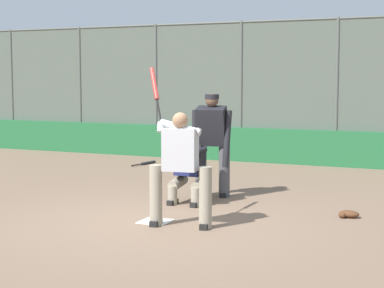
# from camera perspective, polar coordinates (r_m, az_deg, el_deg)

# --- Properties ---
(ground_plane) EXTENTS (160.00, 160.00, 0.00)m
(ground_plane) POSITION_cam_1_polar(r_m,az_deg,el_deg) (9.41, -3.27, -6.91)
(ground_plane) COLOR #7A604C
(home_plate_marker) EXTENTS (0.43, 0.43, 0.01)m
(home_plate_marker) POSITION_cam_1_polar(r_m,az_deg,el_deg) (9.41, -3.27, -6.88)
(home_plate_marker) COLOR white
(home_plate_marker) RESTS_ON ground_plane
(backstop_fence) EXTENTS (21.55, 0.08, 3.49)m
(backstop_fence) POSITION_cam_1_polar(r_m,az_deg,el_deg) (15.77, 8.49, 4.92)
(backstop_fence) COLOR #515651
(backstop_fence) RESTS_ON ground_plane
(padding_wall) EXTENTS (21.04, 0.18, 0.84)m
(padding_wall) POSITION_cam_1_polar(r_m,az_deg,el_deg) (15.76, 8.31, -0.22)
(padding_wall) COLOR #236638
(padding_wall) RESTS_ON ground_plane
(batter_at_plate) EXTENTS (1.11, 0.60, 2.24)m
(batter_at_plate) POSITION_cam_1_polar(r_m,az_deg,el_deg) (8.93, -1.10, -1.85)
(batter_at_plate) COLOR gray
(batter_at_plate) RESTS_ON ground_plane
(catcher_behind_plate) EXTENTS (0.64, 0.74, 1.22)m
(catcher_behind_plate) POSITION_cam_1_polar(r_m,az_deg,el_deg) (10.61, -0.33, -1.98)
(catcher_behind_plate) COLOR gray
(catcher_behind_plate) RESTS_ON ground_plane
(umpire_home) EXTENTS (0.73, 0.50, 1.81)m
(umpire_home) POSITION_cam_1_polar(r_m,az_deg,el_deg) (11.19, 1.79, 0.23)
(umpire_home) COLOR #4C4C51
(umpire_home) RESTS_ON ground_plane
(spare_bat_by_padding) EXTENTS (0.20, 0.90, 0.07)m
(spare_bat_by_padding) POSITION_cam_1_polar(r_m,az_deg,el_deg) (15.55, -4.06, -1.70)
(spare_bat_by_padding) COLOR black
(spare_bat_by_padding) RESTS_ON ground_plane
(fielding_glove_on_dirt) EXTENTS (0.30, 0.23, 0.11)m
(fielding_glove_on_dirt) POSITION_cam_1_polar(r_m,az_deg,el_deg) (9.93, 13.72, -6.08)
(fielding_glove_on_dirt) COLOR #56331E
(fielding_glove_on_dirt) RESTS_ON ground_plane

